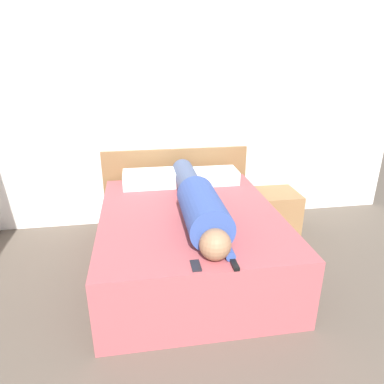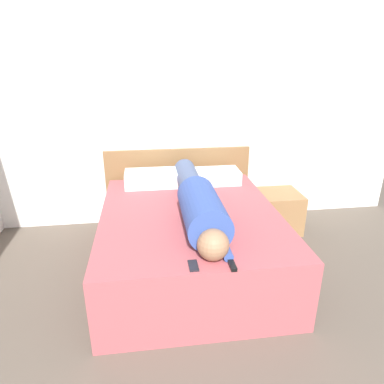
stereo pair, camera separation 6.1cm
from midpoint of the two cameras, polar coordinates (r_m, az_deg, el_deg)
The scene contains 9 objects.
wall_back at distance 4.02m, azimuth -1.71°, elevation 12.81°, with size 5.46×0.06×2.60m.
bed at distance 3.26m, azimuth 0.19°, elevation -8.07°, with size 1.60×1.94×0.60m.
headboard at distance 4.17m, azimuth -1.85°, elevation 1.10°, with size 1.72×0.04×0.91m.
nightstand at distance 4.14m, azimuth 14.58°, elevation -3.11°, with size 0.47×0.47×0.46m.
person_lying at distance 2.97m, azimuth 1.62°, elevation -1.61°, with size 0.34×1.83×0.34m.
pillow_near_headboard at distance 3.76m, azimuth -6.23°, elevation 2.28°, with size 0.58×0.32×0.16m.
pillow_second at distance 3.84m, azimuth 4.20°, elevation 2.63°, with size 0.55×0.32×0.14m.
tv_remote at distance 2.38m, azimuth 7.39°, elevation -11.84°, with size 0.04×0.15×0.02m.
cell_phone at distance 2.35m, azimuth 0.97°, elevation -12.18°, with size 0.06×0.13×0.01m.
Camera 2 is at (-0.39, 0.07, 1.91)m, focal length 32.00 mm.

